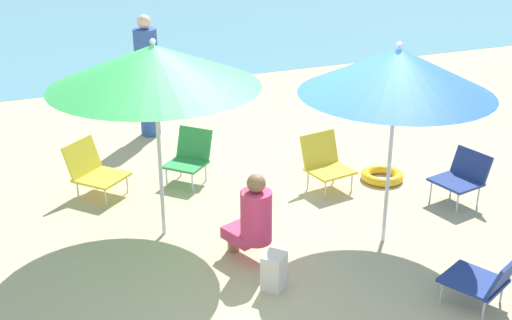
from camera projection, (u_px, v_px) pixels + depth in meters
name	position (u px, v px, depth m)	size (l,w,h in m)	color
ground_plane	(274.00, 241.00, 6.74)	(40.00, 40.00, 0.00)	#CCB789
sea_water	(73.00, 15.00, 18.78)	(40.00, 16.00, 0.01)	#5693A3
umbrella_blue	(397.00, 71.00, 6.06)	(1.86, 1.86, 2.08)	silver
umbrella_green	(154.00, 66.00, 6.19)	(2.06, 2.06, 2.07)	silver
beach_chair_a	(190.00, 155.00, 8.01)	(0.68, 0.68, 0.64)	#33934C
beach_chair_b	(325.00, 161.00, 7.82)	(0.57, 0.59, 0.66)	gold
beach_chair_c	(93.00, 169.00, 7.65)	(0.78, 0.79, 0.64)	gold
beach_chair_d	(462.00, 175.00, 7.46)	(0.60, 0.58, 0.60)	navy
beach_chair_e	(485.00, 279.00, 5.56)	(0.64, 0.70, 0.55)	navy
person_a	(253.00, 218.00, 6.19)	(0.41, 0.54, 0.95)	#DB3866
person_b	(147.00, 76.00, 9.32)	(0.33, 0.33, 1.76)	#2D519E
swim_ring	(382.00, 176.00, 8.13)	(0.53, 0.53, 0.12)	yellow
beach_bag	(274.00, 271.00, 5.88)	(0.22, 0.18, 0.35)	silver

